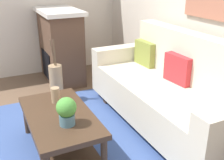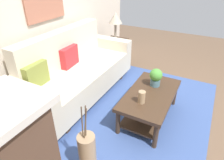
{
  "view_description": "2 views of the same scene",
  "coord_description": "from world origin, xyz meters",
  "views": [
    {
      "loc": [
        2.25,
        -0.2,
        1.72
      ],
      "look_at": [
        -0.13,
        0.95,
        0.66
      ],
      "focal_mm": 44.21,
      "sensor_mm": 36.0,
      "label": 1
    },
    {
      "loc": [
        -2.25,
        -0.22,
        1.92
      ],
      "look_at": [
        -0.31,
        0.83,
        0.63
      ],
      "focal_mm": 31.21,
      "sensor_mm": 36.0,
      "label": 2
    }
  ],
  "objects": [
    {
      "name": "ground_plane",
      "position": [
        0.0,
        0.0,
        0.0
      ],
      "size": [
        9.01,
        9.01,
        0.0
      ],
      "primitive_type": "plane",
      "color": "brown"
    },
    {
      "name": "wall_back",
      "position": [
        0.0,
        2.15,
        1.35
      ],
      "size": [
        5.01,
        0.1,
        2.7
      ],
      "primitive_type": "cube",
      "color": "beige",
      "rests_on": "ground_plane"
    },
    {
      "name": "area_rug",
      "position": [
        0.0,
        0.5,
        0.01
      ],
      "size": [
        2.76,
        1.96,
        0.01
      ],
      "primitive_type": "cube",
      "color": "#3D5693",
      "rests_on": "ground_plane"
    },
    {
      "name": "couch",
      "position": [
        -0.05,
        1.62,
        0.43
      ],
      "size": [
        2.22,
        0.84,
        1.08
      ],
      "color": "beige",
      "rests_on": "ground_plane"
    },
    {
      "name": "throw_pillow_olive",
      "position": [
        -0.74,
        1.74,
        0.68
      ],
      "size": [
        0.37,
        0.14,
        0.32
      ],
      "primitive_type": "cube",
      "rotation": [
        0.0,
        0.0,
        0.05
      ],
      "color": "olive",
      "rests_on": "couch"
    },
    {
      "name": "throw_pillow_crimson",
      "position": [
        -0.05,
        1.74,
        0.68
      ],
      "size": [
        0.37,
        0.15,
        0.32
      ],
      "primitive_type": "cube",
      "rotation": [
        0.0,
        0.0,
        0.09
      ],
      "color": "red",
      "rests_on": "couch"
    },
    {
      "name": "coffee_table",
      "position": [
        -0.07,
        0.36,
        0.31
      ],
      "size": [
        1.1,
        0.6,
        0.43
      ],
      "color": "#422D1E",
      "rests_on": "ground_plane"
    },
    {
      "name": "tabletop_vase",
      "position": [
        -0.33,
        0.39,
        0.51
      ],
      "size": [
        0.09,
        0.09,
        0.16
      ],
      "primitive_type": "cylinder",
      "color": "tan",
      "rests_on": "coffee_table"
    },
    {
      "name": "potted_plant_tabletop",
      "position": [
        0.15,
        0.37,
        0.57
      ],
      "size": [
        0.18,
        0.18,
        0.26
      ],
      "color": "slate",
      "rests_on": "coffee_table"
    },
    {
      "name": "side_table",
      "position": [
        1.36,
        1.64,
        0.28
      ],
      "size": [
        0.44,
        0.44,
        0.56
      ],
      "primitive_type": "cube",
      "color": "#422D1E",
      "rests_on": "ground_plane"
    },
    {
      "name": "table_lamp",
      "position": [
        1.36,
        1.64,
        0.99
      ],
      "size": [
        0.28,
        0.28,
        0.57
      ],
      "color": "gray",
      "rests_on": "side_table"
    },
    {
      "name": "floor_vase",
      "position": [
        -1.21,
        0.62,
        0.26
      ],
      "size": [
        0.18,
        0.18,
        0.53
      ],
      "primitive_type": "cylinder",
      "color": "tan",
      "rests_on": "ground_plane"
    },
    {
      "name": "floor_vase_branch_a",
      "position": [
        -1.19,
        0.62,
        0.71
      ],
      "size": [
        0.02,
        0.03,
        0.36
      ],
      "primitive_type": "cylinder",
      "rotation": [
        0.05,
        0.02,
        0.0
      ],
      "color": "brown",
      "rests_on": "floor_vase"
    },
    {
      "name": "floor_vase_branch_b",
      "position": [
        -1.22,
        0.64,
        0.71
      ],
      "size": [
        0.02,
        0.02,
        0.36
      ],
      "primitive_type": "cylinder",
      "rotation": [
        0.02,
        0.02,
        0.0
      ],
      "color": "brown",
      "rests_on": "floor_vase"
    },
    {
      "name": "floor_vase_branch_c",
      "position": [
        -1.22,
        0.61,
        0.71
      ],
      "size": [
        0.03,
        0.05,
        0.36
      ],
      "primitive_type": "cylinder",
      "rotation": [
        0.11,
        0.04,
        0.0
      ],
      "color": "brown",
      "rests_on": "floor_vase"
    }
  ]
}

